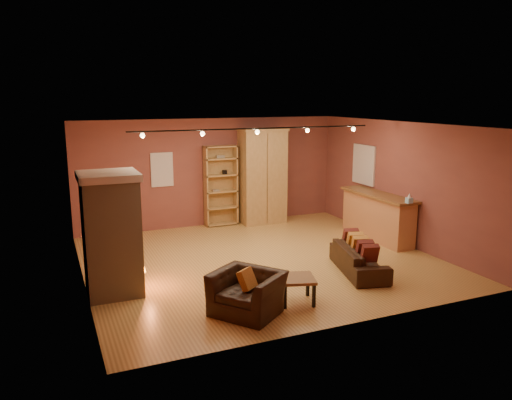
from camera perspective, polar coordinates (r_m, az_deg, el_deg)
name	(u,v)px	position (r m, az deg, el deg)	size (l,w,h in m)	color
floor	(261,260)	(10.49, 0.57, -6.89)	(7.00, 7.00, 0.00)	#AB7E3C
ceiling	(261,125)	(9.95, 0.60, 8.57)	(7.00, 7.00, 0.00)	#55321B
back_wall	(211,172)	(13.12, -5.14, 3.17)	(7.00, 0.02, 2.80)	brown
left_wall	(79,210)	(9.31, -19.54, -1.04)	(0.02, 6.50, 2.80)	brown
right_wall	(400,183)	(11.95, 16.15, 1.89)	(0.02, 6.50, 2.80)	brown
fireplace	(112,234)	(8.85, -16.15, -3.75)	(1.01, 0.98, 2.12)	tan
back_window	(162,170)	(12.74, -10.70, 3.43)	(0.56, 0.04, 0.86)	silver
bookcase	(220,185)	(13.13, -4.14, 1.73)	(0.86, 0.33, 2.11)	tan
armoire	(262,176)	(13.31, 0.74, 2.77)	(1.24, 0.70, 2.53)	tan
bar_counter	(377,216)	(12.23, 13.70, -1.78)	(0.62, 2.30, 1.10)	tan
tissue_box	(409,199)	(11.20, 17.10, 0.11)	(0.14, 0.14, 0.23)	#96D2F0
right_window	(364,165)	(12.99, 12.22, 3.97)	(0.05, 0.90, 1.00)	silver
loveseat	(359,254)	(9.90, 11.71, -6.09)	(0.95, 1.81, 0.74)	black
armchair	(247,286)	(7.91, -1.03, -9.79)	(1.15, 1.22, 0.90)	black
coffee_table	(297,281)	(8.37, 4.69, -9.20)	(0.71, 0.71, 0.43)	brown
track_rail	(257,130)	(10.14, 0.14, 8.01)	(5.20, 0.09, 0.13)	black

